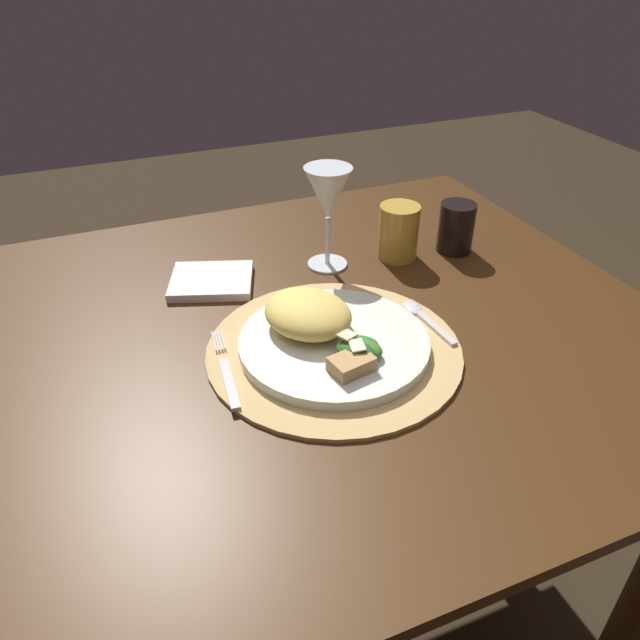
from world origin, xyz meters
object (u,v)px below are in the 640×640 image
dinner_plate (334,343)px  fork (226,371)px  amber_tumbler (398,232)px  dark_tumbler (456,227)px  spoon (421,315)px  dining_table (277,429)px  wine_glass (328,196)px  napkin (212,281)px

dinner_plate → fork: dinner_plate is taller
dinner_plate → amber_tumbler: size_ratio=2.74×
amber_tumbler → dark_tumbler: size_ratio=1.08×
fork → spoon: spoon is taller
dining_table → wine_glass: wine_glass is taller
napkin → dark_tumbler: bearing=-5.9°
dining_table → wine_glass: size_ratio=6.72×
dinner_plate → napkin: dinner_plate is taller
dining_table → amber_tumbler: size_ratio=12.22×
napkin → fork: bearing=-99.2°
dinner_plate → dark_tumbler: (0.31, 0.19, 0.03)m
wine_glass → dark_tumbler: 0.24m
dining_table → fork: fork is taller
napkin → wine_glass: (0.20, -0.01, 0.12)m
wine_glass → amber_tumbler: bearing=-8.0°
dinner_plate → wine_glass: bearing=69.3°
dinner_plate → dark_tumbler: bearing=31.8°
dining_table → dark_tumbler: (0.38, 0.12, 0.23)m
spoon → dark_tumbler: bearing=46.0°
fork → spoon: bearing=3.8°
fork → spoon: size_ratio=1.36×
amber_tumbler → dark_tumbler: (0.10, -0.02, -0.00)m
dining_table → spoon: 0.29m
dining_table → napkin: 0.26m
fork → wine_glass: 0.35m
spoon → wine_glass: 0.24m
fork → amber_tumbler: amber_tumbler is taller
fork → wine_glass: (0.24, 0.23, 0.11)m
dining_table → fork: 0.22m
spoon → amber_tumbler: bearing=71.9°
dinner_plate → fork: (-0.15, 0.00, -0.01)m
napkin → dark_tumbler: 0.43m
wine_glass → dinner_plate: bearing=-110.7°
dinner_plate → fork: 0.15m
dining_table → napkin: (-0.05, 0.17, 0.19)m
dining_table → amber_tumbler: 0.38m
fork → napkin: napkin is taller
napkin → spoon: bearing=-39.9°
fork → spoon: 0.30m
napkin → dining_table: bearing=-74.8°
spoon → dinner_plate: bearing=-171.5°
spoon → dark_tumbler: dark_tumbler is taller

